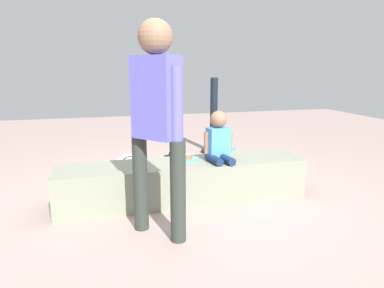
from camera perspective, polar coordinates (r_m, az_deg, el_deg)
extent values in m
plane|color=#A68C85|center=(3.41, -1.37, -9.19)|extent=(12.00, 12.00, 0.00)
cube|color=gray|center=(3.34, -1.39, -6.16)|extent=(2.37, 0.49, 0.38)
cylinder|color=#16294D|center=(3.24, 3.67, -2.57)|extent=(0.11, 0.26, 0.08)
cylinder|color=#16294D|center=(3.26, 5.65, -2.51)|extent=(0.11, 0.26, 0.08)
cube|color=#468FE0|center=(3.32, 4.36, 0.33)|extent=(0.23, 0.16, 0.28)
sphere|color=#8C664C|center=(3.28, 4.43, 4.14)|extent=(0.16, 0.16, 0.16)
cylinder|color=#8C664C|center=(3.31, 2.40, 0.21)|extent=(0.05, 0.05, 0.21)
cylinder|color=#8C664C|center=(3.35, 6.30, 0.29)|extent=(0.05, 0.05, 0.21)
cylinder|color=#2C342E|center=(2.52, -2.34, -7.99)|extent=(0.11, 0.11, 0.77)
cylinder|color=#2C342E|center=(2.73, -8.56, -6.47)|extent=(0.11, 0.11, 0.77)
cube|color=#5C5BC9|center=(2.47, -5.92, 7.69)|extent=(0.36, 0.37, 0.59)
sphere|color=#8C664C|center=(2.47, -6.15, 17.32)|extent=(0.24, 0.24, 0.24)
cylinder|color=#5C5BC9|center=(2.37, -2.64, 6.22)|extent=(0.09, 0.09, 0.55)
cylinder|color=#5C5BC9|center=(2.59, -8.88, 6.62)|extent=(0.09, 0.09, 0.55)
cylinder|color=#4CA5D8|center=(3.37, -0.76, -2.51)|extent=(0.22, 0.22, 0.01)
cylinder|color=#965E3D|center=(3.36, -0.76, -2.04)|extent=(0.10, 0.10, 0.05)
cylinder|color=pink|center=(3.36, -0.76, -1.60)|extent=(0.10, 0.10, 0.01)
cube|color=silver|center=(3.37, 0.28, -2.33)|extent=(0.11, 0.04, 0.00)
cube|color=#4C99E0|center=(4.23, 5.46, -2.61)|extent=(0.24, 0.08, 0.31)
torus|color=white|center=(4.18, 4.84, -0.60)|extent=(0.09, 0.01, 0.09)
torus|color=white|center=(4.21, 6.17, -0.51)|extent=(0.09, 0.01, 0.09)
cylinder|color=black|center=(5.21, 3.55, -1.18)|extent=(0.36, 0.36, 0.04)
cylinder|color=black|center=(5.11, 3.64, 4.91)|extent=(0.11, 0.11, 1.08)
cylinder|color=silver|center=(4.05, 8.32, -4.60)|extent=(0.07, 0.07, 0.15)
cone|color=silver|center=(4.03, 8.36, -3.40)|extent=(0.06, 0.06, 0.03)
cylinder|color=white|center=(4.02, 8.37, -3.12)|extent=(0.03, 0.03, 0.02)
cylinder|color=red|center=(3.93, 0.82, -5.31)|extent=(0.09, 0.09, 0.11)
cube|color=white|center=(4.58, -10.31, -2.86)|extent=(0.36, 0.38, 0.11)
cube|color=black|center=(4.09, -2.40, -3.57)|extent=(0.30, 0.12, 0.25)
torus|color=black|center=(4.06, -2.41, -1.90)|extent=(0.22, 0.01, 0.22)
cube|color=brown|center=(3.89, -10.10, -5.08)|extent=(0.33, 0.12, 0.19)
torus|color=brown|center=(3.86, -10.15, -3.74)|extent=(0.25, 0.01, 0.25)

